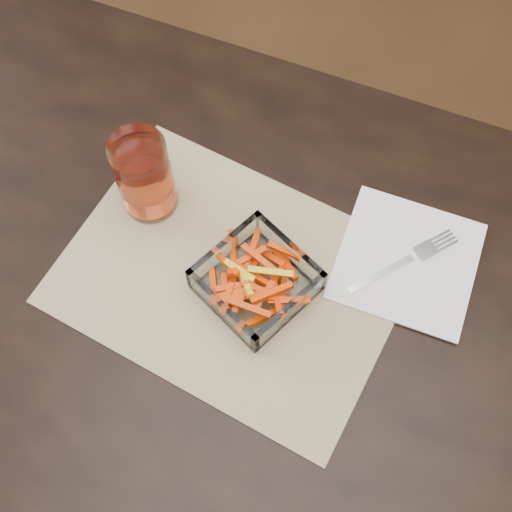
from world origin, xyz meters
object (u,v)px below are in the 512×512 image
(tumbler, at_px, (145,178))
(dining_table, at_px, (293,368))
(glass_bowl, at_px, (256,282))
(fork, at_px, (406,260))

(tumbler, bearing_deg, dining_table, -25.50)
(dining_table, height_order, glass_bowl, glass_bowl)
(glass_bowl, bearing_deg, dining_table, -36.82)
(glass_bowl, bearing_deg, tumbler, 160.17)
(fork, bearing_deg, tumbler, -133.94)
(tumbler, bearing_deg, glass_bowl, -19.83)
(glass_bowl, height_order, fork, glass_bowl)
(tumbler, height_order, fork, tumbler)
(glass_bowl, relative_size, fork, 1.20)
(dining_table, distance_m, tumbler, 0.34)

